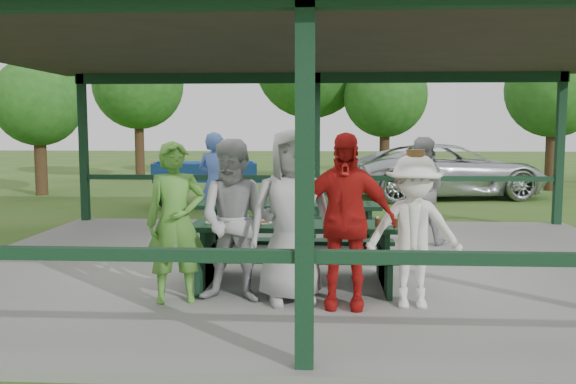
# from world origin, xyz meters

# --- Properties ---
(ground) EXTENTS (90.00, 90.00, 0.00)m
(ground) POSITION_xyz_m (0.00, 0.00, 0.00)
(ground) COLOR #2E531A
(ground) RESTS_ON ground
(concrete_slab) EXTENTS (10.00, 8.00, 0.10)m
(concrete_slab) POSITION_xyz_m (0.00, 0.00, 0.05)
(concrete_slab) COLOR slate
(concrete_slab) RESTS_ON ground
(pavilion_structure) EXTENTS (10.60, 8.60, 3.24)m
(pavilion_structure) POSITION_xyz_m (0.00, 0.00, 3.17)
(pavilion_structure) COLOR black
(pavilion_structure) RESTS_ON concrete_slab
(picnic_table_near) EXTENTS (2.52, 1.39, 0.75)m
(picnic_table_near) POSITION_xyz_m (-0.19, -1.20, 0.57)
(picnic_table_near) COLOR black
(picnic_table_near) RESTS_ON concrete_slab
(picnic_table_far) EXTENTS (2.79, 1.39, 0.75)m
(picnic_table_far) POSITION_xyz_m (-0.38, 0.80, 0.58)
(picnic_table_far) COLOR black
(picnic_table_far) RESTS_ON concrete_slab
(table_setting) EXTENTS (2.35, 0.45, 0.10)m
(table_setting) POSITION_xyz_m (-0.12, -1.19, 0.88)
(table_setting) COLOR white
(table_setting) RESTS_ON picnic_table_near
(contestant_green) EXTENTS (0.74, 0.59, 1.77)m
(contestant_green) POSITION_xyz_m (-1.46, -2.03, 0.98)
(contestant_green) COLOR #49882E
(contestant_green) RESTS_ON concrete_slab
(contestant_grey_left) EXTENTS (0.93, 0.76, 1.79)m
(contestant_grey_left) POSITION_xyz_m (-0.80, -1.97, 1.00)
(contestant_grey_left) COLOR #99999C
(contestant_grey_left) RESTS_ON concrete_slab
(contestant_grey_mid) EXTENTS (1.04, 0.80, 1.90)m
(contestant_grey_mid) POSITION_xyz_m (-0.20, -1.97, 1.05)
(contestant_grey_mid) COLOR #9B9A9D
(contestant_grey_mid) RESTS_ON concrete_slab
(contestant_red) EXTENTS (1.13, 0.54, 1.86)m
(contestant_red) POSITION_xyz_m (0.36, -2.12, 1.03)
(contestant_red) COLOR #AE1613
(contestant_red) RESTS_ON concrete_slab
(contestant_white_fedora) EXTENTS (1.07, 0.64, 1.68)m
(contestant_white_fedora) POSITION_xyz_m (1.11, -2.08, 0.92)
(contestant_white_fedora) COLOR white
(contestant_white_fedora) RESTS_ON concrete_slab
(spectator_lblue) EXTENTS (1.47, 0.94, 1.51)m
(spectator_lblue) POSITION_xyz_m (-0.20, 1.72, 0.86)
(spectator_lblue) COLOR #7DABC1
(spectator_lblue) RESTS_ON concrete_slab
(spectator_blue) EXTENTS (0.78, 0.64, 1.84)m
(spectator_blue) POSITION_xyz_m (-1.79, 2.21, 1.02)
(spectator_blue) COLOR #3F5CA5
(spectator_blue) RESTS_ON concrete_slab
(spectator_grey) EXTENTS (0.97, 0.82, 1.76)m
(spectator_grey) POSITION_xyz_m (1.75, 1.59, 0.98)
(spectator_grey) COLOR #959597
(spectator_grey) RESTS_ON concrete_slab
(pickup_truck) EXTENTS (6.02, 3.68, 1.56)m
(pickup_truck) POSITION_xyz_m (3.73, 9.23, 0.78)
(pickup_truck) COLOR silver
(pickup_truck) RESTS_ON ground
(farm_trailer) EXTENTS (3.53, 1.92, 1.22)m
(farm_trailer) POSITION_xyz_m (-2.89, 6.89, 0.61)
(farm_trailer) COLOR #1B4996
(farm_trailer) RESTS_ON ground
(tree_far_left) EXTENTS (3.48, 3.48, 5.44)m
(tree_far_left) POSITION_xyz_m (-7.03, 14.95, 3.68)
(tree_far_left) COLOR #311D13
(tree_far_left) RESTS_ON ground
(tree_left) EXTENTS (4.20, 4.20, 6.57)m
(tree_left) POSITION_xyz_m (-0.35, 14.59, 4.45)
(tree_left) COLOR #311D13
(tree_left) RESTS_ON ground
(tree_mid) EXTENTS (2.97, 2.97, 4.65)m
(tree_mid) POSITION_xyz_m (2.33, 13.46, 3.14)
(tree_mid) COLOR #311D13
(tree_mid) RESTS_ON ground
(tree_right) EXTENTS (3.04, 3.04, 4.74)m
(tree_right) POSITION_xyz_m (7.46, 11.53, 3.20)
(tree_right) COLOR #311D13
(tree_right) RESTS_ON ground
(tree_edge_left) EXTENTS (2.63, 2.63, 4.10)m
(tree_edge_left) POSITION_xyz_m (-8.32, 9.27, 2.77)
(tree_edge_left) COLOR #311D13
(tree_edge_left) RESTS_ON ground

